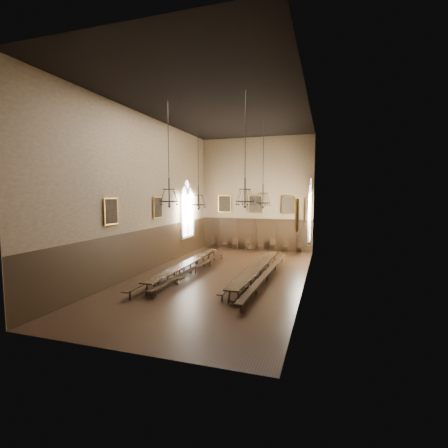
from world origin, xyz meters
The scene contains 34 objects.
floor centered at (0.00, 0.00, -0.01)m, with size 9.00×18.00×0.02m, color black.
ceiling centered at (0.00, 0.00, 9.01)m, with size 9.00×18.00×0.02m, color black.
wall_back centered at (0.00, 9.01, 4.50)m, with size 9.00×0.02×9.00m, color #836A50.
wall_front centered at (0.00, -9.01, 4.50)m, with size 9.00×0.02×9.00m, color #836A50.
wall_left centered at (-4.51, 0.00, 4.50)m, with size 0.02×18.00×9.00m, color #836A50.
wall_right centered at (4.51, 0.00, 4.50)m, with size 0.02×18.00×9.00m, color #836A50.
wainscot_panelling centered at (0.00, 0.00, 1.25)m, with size 9.00×18.00×2.50m, color black, non-canonical shape.
table_left centered at (-1.91, -0.19, 0.35)m, with size 0.75×9.06×0.71m.
table_right centered at (2.05, -0.07, 0.35)m, with size 0.88×9.06×0.71m.
bench_left_outer centered at (-2.46, -0.06, 0.31)m, with size 0.39×10.76×0.48m.
bench_left_inner centered at (-1.48, -0.02, 0.28)m, with size 0.47×9.83×0.44m.
bench_right_inner centered at (1.38, 0.19, 0.26)m, with size 0.28×9.08×0.41m.
bench_right_outer centered at (2.61, -0.19, 0.30)m, with size 0.62×10.45×0.47m.
chair_0 centered at (-3.60, 8.59, 0.27)m, with size 0.48×0.48×0.89m.
chair_1 centered at (-2.47, 8.56, 0.26)m, with size 0.41×0.41×0.87m.
chair_2 centered at (-1.56, 8.53, 0.28)m, with size 0.50×0.50×0.94m.
chair_3 centered at (-0.53, 8.51, 0.27)m, with size 0.46×0.46×0.90m.
chair_4 centered at (0.53, 8.59, 0.26)m, with size 0.39×0.39×0.87m.
chair_5 centered at (1.50, 8.48, 0.31)m, with size 0.54×0.54×1.02m.
chair_6 centered at (2.51, 8.49, 0.30)m, with size 0.44×0.44×0.99m.
chair_7 centered at (3.55, 8.46, 0.26)m, with size 0.42×0.42×0.87m.
chandelier_back_left centered at (-2.28, 2.45, 4.16)m, with size 0.94×0.94×5.33m.
chandelier_back_right centered at (1.75, 2.94, 4.29)m, with size 0.93×0.93×5.19m.
chandelier_front_left centered at (-1.98, -2.14, 4.46)m, with size 0.93×0.93×5.01m.
chandelier_front_right centered at (2.00, -2.61, 4.53)m, with size 0.84×0.84×4.95m.
portrait_back_0 centered at (-2.60, 8.88, 3.70)m, with size 1.10×0.12×1.40m.
portrait_back_1 centered at (0.00, 8.88, 3.70)m, with size 1.10×0.12×1.40m.
portrait_back_2 centered at (2.60, 8.88, 3.70)m, with size 1.10×0.12×1.40m.
portrait_left_0 centered at (-4.38, 1.00, 3.70)m, with size 0.12×1.00×1.30m.
portrait_left_1 centered at (-4.38, -3.50, 3.70)m, with size 0.12×1.00×1.30m.
portrait_right_0 centered at (4.38, 1.00, 3.70)m, with size 0.12×1.00×1.30m.
portrait_right_1 centered at (4.38, -3.50, 3.70)m, with size 0.12×1.00×1.30m.
window_right centered at (4.43, 5.50, 3.40)m, with size 0.20×2.20×4.60m, color white, non-canonical shape.
window_left centered at (-4.43, 5.50, 3.40)m, with size 0.20×2.20×4.60m, color white, non-canonical shape.
Camera 1 is at (5.51, -16.64, 4.54)m, focal length 26.00 mm.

